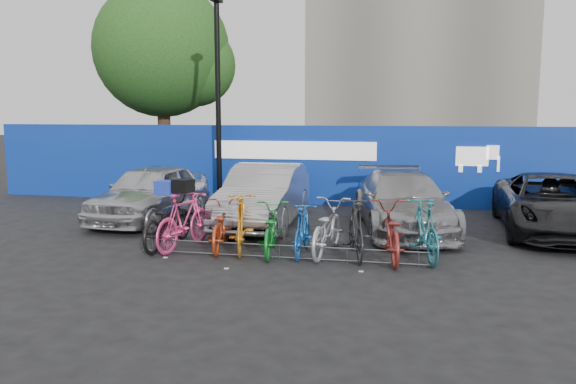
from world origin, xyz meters
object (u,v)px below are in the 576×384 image
(car_3, at_px, (553,204))
(bike_7, at_px, (356,229))
(car_0, at_px, (150,192))
(bike_8, at_px, (390,232))
(car_1, at_px, (265,195))
(bike_rack, at_px, (279,251))
(tree, at_px, (168,53))
(lamppost, at_px, (218,96))
(bike_6, at_px, (327,228))
(bike_1, at_px, (184,221))
(bike_2, at_px, (220,226))
(bike_0, at_px, (167,221))
(car_2, at_px, (403,201))
(bike_3, at_px, (241,223))
(bike_4, at_px, (270,229))
(bike_9, at_px, (424,230))
(bike_5, at_px, (303,230))

(car_3, distance_m, bike_7, 5.30)
(car_0, bearing_deg, bike_8, -19.58)
(car_3, xyz_separation_m, bike_7, (-4.29, -3.11, -0.12))
(car_1, bearing_deg, bike_rack, -71.89)
(tree, bearing_deg, lamppost, -52.49)
(car_1, bearing_deg, tree, 126.62)
(bike_6, bearing_deg, car_1, -46.38)
(car_1, xyz_separation_m, bike_1, (-1.03, -2.70, -0.16))
(bike_2, bearing_deg, bike_0, -8.17)
(tree, distance_m, car_2, 12.50)
(tree, xyz_separation_m, car_3, (12.48, -7.07, -4.38))
(car_1, bearing_deg, bike_3, -86.91)
(bike_4, bearing_deg, car_1, -81.32)
(car_0, height_order, bike_8, car_0)
(bike_0, height_order, bike_8, bike_0)
(lamppost, bearing_deg, bike_3, -67.31)
(lamppost, xyz_separation_m, bike_4, (2.92, -5.58, -2.78))
(car_1, height_order, bike_7, car_1)
(car_3, bearing_deg, bike_rack, -144.84)
(car_2, xyz_separation_m, bike_3, (-3.20, -2.74, -0.11))
(car_3, relative_size, bike_0, 2.36)
(lamppost, distance_m, bike_0, 6.14)
(car_0, bearing_deg, tree, 113.60)
(lamppost, height_order, bike_8, lamppost)
(bike_4, bearing_deg, bike_rack, 115.56)
(bike_4, height_order, bike_7, bike_7)
(car_1, relative_size, bike_6, 2.25)
(car_0, height_order, bike_1, car_0)
(bike_9, bearing_deg, bike_6, -13.90)
(car_2, height_order, car_3, car_2)
(bike_2, distance_m, bike_4, 1.10)
(bike_0, distance_m, bike_8, 4.59)
(bike_1, distance_m, bike_6, 2.94)
(bike_2, bearing_deg, tree, -71.36)
(bike_0, bearing_deg, lamppost, -80.38)
(bike_0, bearing_deg, bike_rack, 170.34)
(bike_5, bearing_deg, bike_1, -1.46)
(lamppost, distance_m, bike_2, 6.37)
(bike_4, bearing_deg, bike_7, 174.06)
(bike_4, relative_size, bike_7, 1.00)
(tree, relative_size, bike_6, 3.83)
(bike_5, bearing_deg, bike_9, -177.15)
(tree, height_order, bike_2, tree)
(bike_rack, height_order, car_3, car_3)
(bike_5, bearing_deg, bike_0, -2.56)
(bike_0, relative_size, bike_7, 1.12)
(car_0, relative_size, car_1, 0.94)
(bike_5, bearing_deg, car_0, -31.86)
(tree, distance_m, lamppost, 6.14)
(bike_rack, relative_size, car_2, 1.17)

